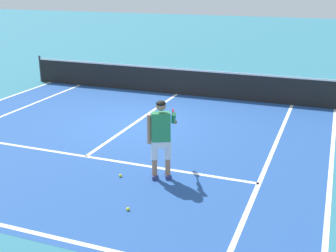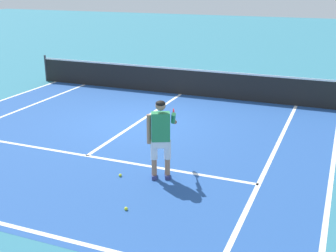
{
  "view_description": "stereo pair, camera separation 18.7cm",
  "coord_description": "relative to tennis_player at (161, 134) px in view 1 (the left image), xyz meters",
  "views": [
    {
      "loc": [
        5.31,
        -11.12,
        4.03
      ],
      "look_at": [
        2.13,
        -2.82,
        1.05
      ],
      "focal_mm": 47.11,
      "sensor_mm": 36.0,
      "label": 1
    },
    {
      "loc": [
        5.48,
        -11.05,
        4.03
      ],
      "look_at": [
        2.13,
        -2.82,
        1.05
      ],
      "focal_mm": 47.11,
      "sensor_mm": 36.0,
      "label": 2
    }
  ],
  "objects": [
    {
      "name": "court_inner_surface",
      "position": [
        -2.13,
        2.05,
        -0.99
      ],
      "size": [
        10.98,
        10.01,
        0.0
      ],
      "primitive_type": "cube",
      "color": "#234C93",
      "rests_on": "ground"
    },
    {
      "name": "line_singles_right",
      "position": [
        1.99,
        2.05,
        -0.99
      ],
      "size": [
        0.1,
        9.61,
        0.01
      ],
      "primitive_type": "cube",
      "color": "white",
      "rests_on": "ground"
    },
    {
      "name": "tennis_ball_near_feet",
      "position": [
        -0.84,
        -0.28,
        -0.96
      ],
      "size": [
        0.07,
        0.07,
        0.07
      ],
      "primitive_type": "sphere",
      "color": "#CCE02D",
      "rests_on": "ground"
    },
    {
      "name": "tennis_net",
      "position": [
        -2.13,
        6.85,
        -0.49
      ],
      "size": [
        11.96,
        0.08,
        1.07
      ],
      "color": "#333338",
      "rests_on": "ground"
    },
    {
      "name": "line_centre_service",
      "position": [
        -2.13,
        3.65,
        -0.99
      ],
      "size": [
        0.1,
        6.4,
        0.01
      ],
      "primitive_type": "cube",
      "color": "white",
      "rests_on": "ground"
    },
    {
      "name": "ground_plane",
      "position": [
        -2.13,
        3.19,
        -0.99
      ],
      "size": [
        80.0,
        80.0,
        0.0
      ],
      "primitive_type": "plane",
      "color": "teal"
    },
    {
      "name": "line_doubles_right",
      "position": [
        3.36,
        2.05,
        -0.99
      ],
      "size": [
        0.1,
        9.61,
        0.01
      ],
      "primitive_type": "cube",
      "color": "white",
      "rests_on": "ground"
    },
    {
      "name": "tennis_ball_by_baseline",
      "position": [
        -0.05,
        -1.52,
        -0.96
      ],
      "size": [
        0.07,
        0.07,
        0.07
      ],
      "primitive_type": "sphere",
      "color": "#CCE02D",
      "rests_on": "ground"
    },
    {
      "name": "line_service",
      "position": [
        -2.13,
        0.45,
        -0.99
      ],
      "size": [
        8.23,
        0.1,
        0.01
      ],
      "primitive_type": "cube",
      "color": "white",
      "rests_on": "ground"
    },
    {
      "name": "tennis_player",
      "position": [
        0.0,
        0.0,
        0.0
      ],
      "size": [
        0.56,
        1.23,
        1.71
      ],
      "color": "navy",
      "rests_on": "ground"
    }
  ]
}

